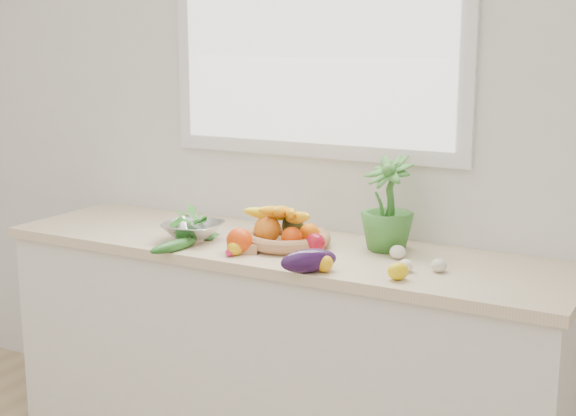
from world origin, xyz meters
The scene contains 20 objects.
back_wall centered at (0.00, 2.25, 1.35)m, with size 4.50×0.02×2.70m, color white.
counter_cabinet centered at (0.00, 1.95, 0.43)m, with size 2.20×0.58×0.86m, color silver.
countertop centered at (0.00, 1.95, 0.88)m, with size 2.24×0.62×0.04m, color beige.
window_frame centered at (0.00, 2.23, 1.75)m, with size 1.30×0.03×1.10m, color white.
window_pane centered at (0.00, 2.21, 1.75)m, with size 1.18×0.01×0.98m, color white.
orange_loose centered at (-0.06, 1.76, 0.95)m, with size 0.09×0.09×0.09m, color #E83C07.
lemon_a centered at (-0.06, 1.73, 0.93)m, with size 0.05×0.07×0.05m, color #EFAA0D.
lemon_b centered at (0.57, 1.73, 0.93)m, with size 0.06×0.07×0.06m, color yellow.
lemon_c centered at (0.31, 1.70, 0.93)m, with size 0.06×0.08×0.06m, color #ECA20C.
apple centered at (0.18, 1.89, 0.94)m, with size 0.08×0.08×0.08m, color #AC0D21.
ginger centered at (-0.05, 1.77, 0.92)m, with size 0.11×0.04×0.03m, color tan.
garlic_a centered at (0.56, 1.84, 0.92)m, with size 0.05×0.05×0.04m, color white.
garlic_b centered at (0.47, 1.98, 0.92)m, with size 0.06×0.06×0.05m, color silver.
garlic_c centered at (0.65, 1.89, 0.92)m, with size 0.05×0.05×0.05m, color beige.
eggplant centered at (0.27, 1.67, 0.94)m, with size 0.08×0.20×0.08m, color #2A103A.
cucumber centered at (-0.29, 1.67, 0.92)m, with size 0.04×0.23×0.04m, color #1E5719.
radish centered at (-0.07, 1.71, 0.92)m, with size 0.03×0.03×0.03m, color #DD1B4E.
potted_herb centered at (0.39, 2.07, 1.08)m, with size 0.20×0.20×0.35m, color #397C2D.
fruit_basket centered at (0.03, 1.94, 0.95)m, with size 0.41×0.41×0.18m.
colander_with_spinach centered at (-0.32, 1.84, 0.96)m, with size 0.26×0.26×0.12m.
Camera 1 is at (1.47, -0.62, 1.66)m, focal length 50.00 mm.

